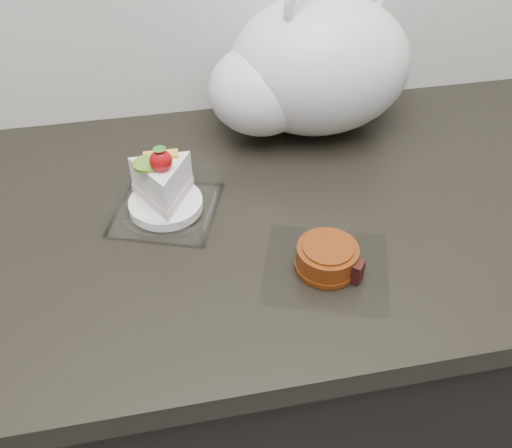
% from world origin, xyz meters
% --- Properties ---
extents(counter, '(2.04, 0.64, 0.90)m').
position_xyz_m(counter, '(0.00, 1.69, 0.45)').
color(counter, black).
rests_on(counter, ground).
extents(cake_tray, '(0.20, 0.20, 0.12)m').
position_xyz_m(cake_tray, '(-0.12, 1.71, 0.93)').
color(cake_tray, white).
rests_on(cake_tray, counter).
extents(mooncake_wrap, '(0.21, 0.20, 0.04)m').
position_xyz_m(mooncake_wrap, '(0.08, 1.54, 0.92)').
color(mooncake_wrap, white).
rests_on(mooncake_wrap, counter).
extents(plastic_bag, '(0.41, 0.35, 0.29)m').
position_xyz_m(plastic_bag, '(0.15, 1.90, 1.02)').
color(plastic_bag, silver).
rests_on(plastic_bag, counter).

